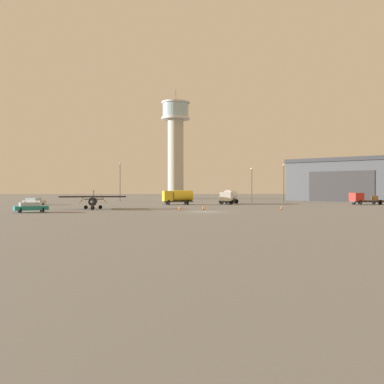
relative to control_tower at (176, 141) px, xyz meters
name	(u,v)px	position (x,y,z in m)	size (l,w,h in m)	color
ground_plane	(205,212)	(3.73, -77.54, -18.83)	(400.00, 400.00, 0.00)	slate
control_tower	(176,141)	(0.00, 0.00, 0.00)	(9.11, 9.11, 35.27)	#B2AD9E
hangar	(352,180)	(48.06, -23.11, -13.15)	(36.43, 34.92, 11.32)	#4C5159
airplane_black	(93,200)	(-13.43, -69.25, -17.41)	(10.29, 8.06, 3.02)	black
truck_fuel_tanker_white	(229,196)	(11.06, -47.67, -17.17)	(4.53, 6.44, 2.98)	#38383D
truck_fuel_tanker_yellow	(178,196)	(0.16, -50.66, -17.17)	(6.35, 3.91, 2.90)	#38383D
truck_flatbed_red	(363,199)	(37.57, -52.72, -17.65)	(7.27, 3.87, 2.38)	#38383D
car_teal	(30,207)	(-20.16, -78.28, -18.09)	(4.69, 3.68, 1.37)	teal
car_silver	(34,201)	(-28.86, -50.13, -18.08)	(4.92, 3.56, 1.37)	#B7BABF
light_post_west	(252,181)	(18.32, -34.56, -13.83)	(0.44, 0.44, 8.36)	#38383D
light_post_east	(120,179)	(-14.25, -29.17, -13.04)	(0.44, 0.44, 9.86)	#38383D
light_post_north	(284,180)	(25.74, -36.27, -13.39)	(0.44, 0.44, 9.19)	#38383D
traffic_cone_near_left	(203,207)	(3.83, -71.75, -18.47)	(0.36, 0.36, 0.72)	black
traffic_cone_near_right	(281,207)	(16.26, -70.64, -18.52)	(0.36, 0.36, 0.62)	black
traffic_cone_mid_apron	(180,208)	(0.16, -73.55, -18.48)	(0.36, 0.36, 0.69)	black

